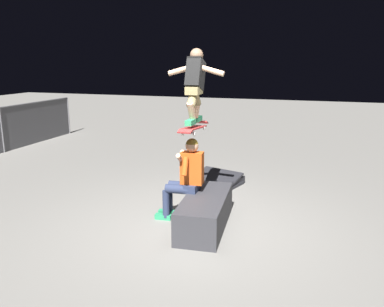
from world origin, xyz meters
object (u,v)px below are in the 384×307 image
(ledge_box_main, at_px, (205,212))
(skateboard, at_px, (194,128))
(person_sitting_on_ledge, at_px, (185,175))
(kicker_ramp, at_px, (211,184))
(skater_airborne, at_px, (195,82))

(ledge_box_main, height_order, skateboard, skateboard)
(ledge_box_main, bearing_deg, person_sitting_on_ledge, 63.06)
(kicker_ramp, bearing_deg, person_sitting_on_ledge, -178.68)
(ledge_box_main, height_order, kicker_ramp, ledge_box_main)
(skater_airborne, bearing_deg, person_sitting_on_ledge, 159.22)
(person_sitting_on_ledge, relative_size, skater_airborne, 1.18)
(skater_airborne, bearing_deg, kicker_ramp, 4.82)
(person_sitting_on_ledge, distance_m, skateboard, 0.75)
(ledge_box_main, height_order, skater_airborne, skater_airborne)
(skater_airborne, xyz_separation_m, kicker_ramp, (1.47, 0.12, -2.09))
(ledge_box_main, xyz_separation_m, skater_airborne, (0.42, 0.30, 1.90))
(person_sitting_on_ledge, relative_size, skateboard, 1.29)
(skater_airborne, bearing_deg, skateboard, -178.94)
(ledge_box_main, bearing_deg, kicker_ramp, 12.54)
(skateboard, height_order, kicker_ramp, skateboard)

